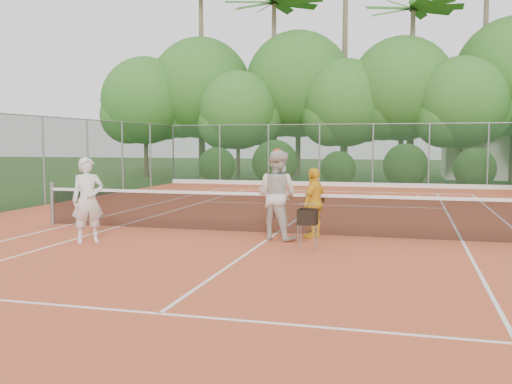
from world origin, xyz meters
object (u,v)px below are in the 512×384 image
Objects in this scene: player_white at (88,200)px; ball_hopper at (308,218)px; player_yellow at (314,203)px; player_center_grp at (277,195)px.

player_white is 4.68m from ball_hopper.
player_white is at bearing -51.40° from player_yellow.
player_yellow is 1.50m from ball_hopper.
player_center_grp reaches higher than player_white.
player_yellow reaches higher than ball_hopper.
player_yellow is (0.76, 0.41, -0.20)m from player_center_grp.
player_center_grp is at bearing 105.57° from ball_hopper.
ball_hopper is (0.87, -1.08, -0.34)m from player_center_grp.
player_yellow is at bearing 28.64° from player_center_grp.
player_yellow is (4.56, 1.82, -0.12)m from player_white.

